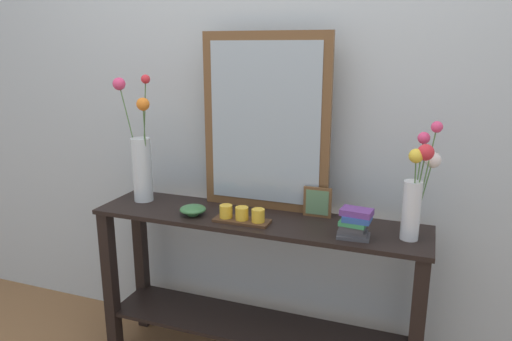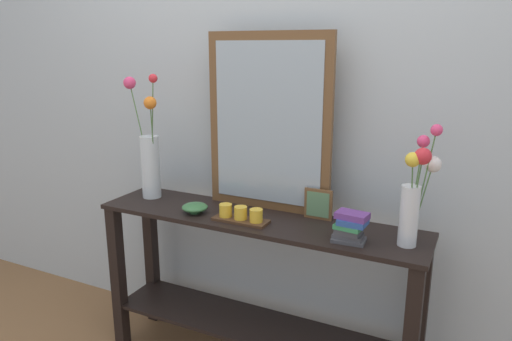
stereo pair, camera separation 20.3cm
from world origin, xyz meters
TOP-DOWN VIEW (x-y plane):
  - wall_back at (0.00, 0.29)m, footprint 6.40×0.08m
  - console_table at (0.00, 0.00)m, footprint 1.49×0.34m
  - mirror_leaning at (-0.01, 0.14)m, footprint 0.59×0.03m
  - tall_vase_left at (-0.60, 0.03)m, footprint 0.22×0.12m
  - vase_right at (0.66, -0.01)m, footprint 0.13×0.15m
  - candle_tray at (-0.04, -0.07)m, footprint 0.24×0.09m
  - picture_frame_small at (0.25, 0.11)m, footprint 0.12×0.01m
  - decorative_bowl at (-0.28, -0.07)m, footprint 0.12×0.12m
  - book_stack at (0.44, -0.08)m, footprint 0.14×0.10m

SIDE VIEW (x-z plane):
  - console_table at x=0.00m, z-range 0.09..0.85m
  - decorative_bowl at x=-0.28m, z-range 0.77..0.81m
  - candle_tray at x=-0.04m, z-range 0.76..0.83m
  - book_stack at x=0.44m, z-range 0.77..0.88m
  - picture_frame_small at x=0.25m, z-range 0.76..0.90m
  - vase_right at x=0.66m, z-range 0.75..1.21m
  - tall_vase_left at x=-0.60m, z-range 0.67..1.28m
  - mirror_leaning at x=-0.01m, z-range 0.76..1.56m
  - wall_back at x=0.00m, z-range 0.00..2.70m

